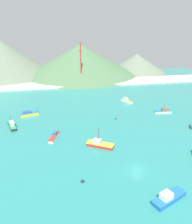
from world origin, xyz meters
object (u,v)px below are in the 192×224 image
fishing_boat_4 (164,111)px  buoy_0 (116,119)px  buoy_2 (118,115)px  fishing_boat_8 (54,136)px  fishing_boat_6 (12,125)px  radio_tower (81,63)px  fishing_boat_0 (168,198)px  fishing_boat_2 (29,114)px  fishing_boat_1 (127,101)px  buoy_1 (83,181)px  fishing_boat_5 (100,144)px

fishing_boat_4 → buoy_0: bearing=-173.3°
fishing_boat_4 → buoy_0: (-25.56, -3.01, -0.75)m
buoy_2 → fishing_boat_8: bearing=-150.4°
fishing_boat_6 → radio_tower: size_ratio=0.36×
buoy_0 → radio_tower: radio_tower is taller
fishing_boat_0 → fishing_boat_6: fishing_boat_6 is taller
fishing_boat_8 → buoy_0: 30.48m
fishing_boat_8 → radio_tower: radio_tower is taller
fishing_boat_2 → buoy_2: bearing=-11.0°
fishing_boat_1 → radio_tower: bearing=110.1°
fishing_boat_6 → radio_tower: bearing=61.4°
fishing_boat_8 → radio_tower: bearing=75.3°
fishing_boat_6 → buoy_1: (23.74, -40.11, -0.75)m
fishing_boat_0 → buoy_2: fishing_boat_0 is taller
buoy_2 → fishing_boat_1: bearing=59.0°
fishing_boat_4 → buoy_0: size_ratio=10.93×
fishing_boat_5 → fishing_boat_8: bearing=147.5°
buoy_0 → buoy_1: 44.35m
fishing_boat_1 → fishing_boat_4: (11.96, -20.02, 0.03)m
buoy_2 → radio_tower: size_ratio=0.03×
fishing_boat_8 → radio_tower: 90.83m
fishing_boat_5 → radio_tower: (7.58, 96.26, 15.03)m
fishing_boat_5 → fishing_boat_4: bearing=33.4°
fishing_boat_2 → buoy_1: size_ratio=9.16×
fishing_boat_5 → buoy_2: bearing=60.4°
fishing_boat_0 → radio_tower: bearing=91.1°
fishing_boat_8 → radio_tower: (22.66, 86.64, 15.21)m
fishing_boat_5 → radio_tower: size_ratio=0.31×
fishing_boat_6 → buoy_2: 47.57m
fishing_boat_2 → fishing_boat_5: (26.26, -34.94, -0.11)m
fishing_boat_2 → fishing_boat_0: bearing=-59.8°
buoy_1 → buoy_0: bearing=61.6°
buoy_0 → radio_tower: (-5.12, 74.08, 15.76)m
fishing_boat_5 → buoy_1: 18.83m
fishing_boat_4 → fishing_boat_5: (-38.26, -25.19, -0.02)m
fishing_boat_4 → fishing_boat_2: bearing=171.4°
buoy_0 → radio_tower: 75.91m
fishing_boat_8 → buoy_2: (30.33, 17.23, -0.54)m
fishing_boat_5 → fishing_boat_8: (-15.08, 9.62, -0.18)m
fishing_boat_8 → fishing_boat_4: bearing=16.3°
fishing_boat_0 → buoy_1: fishing_boat_0 is taller
fishing_boat_5 → buoy_1: size_ratio=9.79×
fishing_boat_6 → fishing_boat_8: fishing_boat_6 is taller
fishing_boat_1 → fishing_boat_6: bearing=-159.4°
fishing_boat_1 → buoy_2: (-11.04, -18.36, -0.72)m
buoy_0 → buoy_2: (2.56, 4.68, 0.00)m
buoy_2 → radio_tower: bearing=96.3°
fishing_boat_1 → fishing_boat_2: size_ratio=0.87×
fishing_boat_1 → radio_tower: size_ratio=0.25×
fishing_boat_6 → fishing_boat_0: bearing=-50.2°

